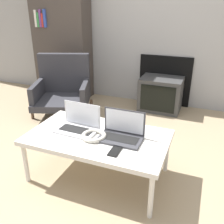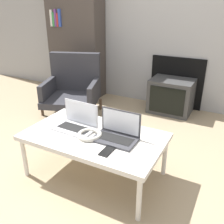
# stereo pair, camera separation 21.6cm
# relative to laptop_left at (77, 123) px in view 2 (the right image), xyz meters

# --- Properties ---
(ground_plane) EXTENTS (14.00, 14.00, 0.00)m
(ground_plane) POSITION_rel_laptop_left_xyz_m (0.18, -0.15, -0.43)
(ground_plane) COLOR #998466
(wall_back) EXTENTS (7.00, 0.08, 2.60)m
(wall_back) POSITION_rel_laptop_left_xyz_m (0.19, 1.83, 0.86)
(wall_back) COLOR #999999
(wall_back) RESTS_ON ground_plane
(table) EXTENTS (1.09, 0.63, 0.38)m
(table) POSITION_rel_laptop_left_xyz_m (0.18, -0.03, -0.08)
(table) COLOR silver
(table) RESTS_ON ground_plane
(laptop_left) EXTENTS (0.34, 0.22, 0.21)m
(laptop_left) POSITION_rel_laptop_left_xyz_m (0.00, 0.00, 0.00)
(laptop_left) COLOR silver
(laptop_left) RESTS_ON table
(laptop_right) EXTENTS (0.33, 0.21, 0.21)m
(laptop_right) POSITION_rel_laptop_left_xyz_m (0.37, 0.00, 0.00)
(laptop_right) COLOR #38383D
(laptop_right) RESTS_ON table
(headphones) EXTENTS (0.19, 0.19, 0.03)m
(headphones) POSITION_rel_laptop_left_xyz_m (0.17, -0.08, -0.03)
(headphones) COLOR beige
(headphones) RESTS_ON table
(phone) EXTENTS (0.07, 0.13, 0.01)m
(phone) POSITION_rel_laptop_left_xyz_m (0.39, -0.20, -0.04)
(phone) COLOR black
(phone) RESTS_ON table
(tv) EXTENTS (0.54, 0.41, 0.44)m
(tv) POSITION_rel_laptop_left_xyz_m (0.36, 1.58, -0.21)
(tv) COLOR #383838
(tv) RESTS_ON ground_plane
(armchair) EXTENTS (0.83, 0.81, 0.73)m
(armchair) POSITION_rel_laptop_left_xyz_m (-0.80, 1.04, -0.10)
(armchair) COLOR #2D2D33
(armchair) RESTS_ON ground_plane
(bookshelf) EXTENTS (0.83, 0.32, 1.85)m
(bookshelf) POSITION_rel_laptop_left_xyz_m (-1.15, 1.63, 0.50)
(bookshelf) COLOR #3F3833
(bookshelf) RESTS_ON ground_plane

